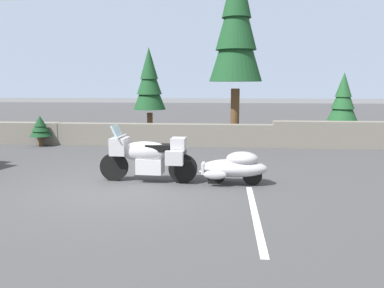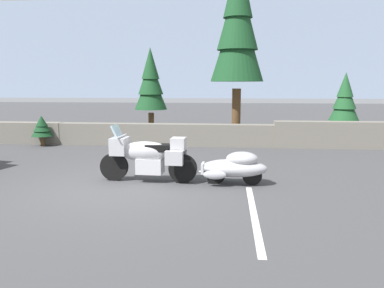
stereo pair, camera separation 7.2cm
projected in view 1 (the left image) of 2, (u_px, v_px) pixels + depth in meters
The scene contains 10 objects.
ground_plane at pixel (121, 188), 8.55m from camera, with size 80.00×80.00×0.00m, color #424244.
stone_guard_wall at pixel (172, 134), 14.43m from camera, with size 24.00×0.57×0.95m.
distant_ridgeline at pixel (217, 62), 101.93m from camera, with size 240.00×80.00×16.00m, color #8C9EB7.
touring_motorcycle at pixel (148, 155), 9.04m from camera, with size 2.31×0.79×1.33m.
car_shaped_trailer at pixel (235, 167), 8.82m from camera, with size 2.21×0.80×0.76m.
pine_tree_tall at pixel (236, 24), 14.92m from camera, with size 2.06×2.06×7.27m.
pine_tree_secondary at pixel (149, 82), 16.01m from camera, with size 1.34×1.34×3.77m.
pine_tree_far_right at pixel (343, 99), 14.85m from camera, with size 1.12×1.12×2.72m.
pine_sapling_near at pixel (40, 127), 14.31m from camera, with size 0.79×0.79×1.12m.
parking_stripe_marker at pixel (255, 214), 6.83m from camera, with size 0.12×3.60×0.01m, color silver.
Camera 1 is at (2.28, -8.13, 2.26)m, focal length 36.36 mm.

